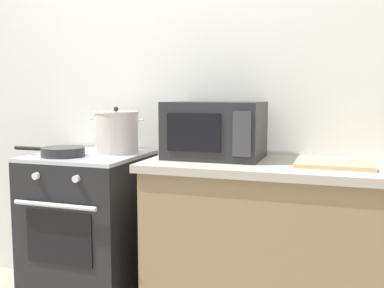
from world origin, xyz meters
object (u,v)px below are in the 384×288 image
cutting_board (334,164)px  stock_pot (116,132)px  microwave (215,130)px  stove (90,232)px  frying_pan (62,152)px

cutting_board → stock_pot: bearing=175.2°
microwave → stove: bearing=-173.8°
frying_pan → microwave: size_ratio=0.87×
stove → cutting_board: size_ratio=2.56×
stove → stock_pot: size_ratio=2.69×
stock_pot → cutting_board: bearing=-4.8°
stock_pot → cutting_board: 1.22m
stock_pot → microwave: size_ratio=0.69×
stock_pot → cutting_board: (1.21, -0.10, -0.11)m
stove → frying_pan: bearing=-126.0°
stock_pot → frying_pan: (-0.22, -0.23, -0.10)m
stove → frying_pan: frying_pan is taller
stove → microwave: 0.95m
stock_pot → frying_pan: bearing=-133.6°
microwave → cutting_board: 0.63m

